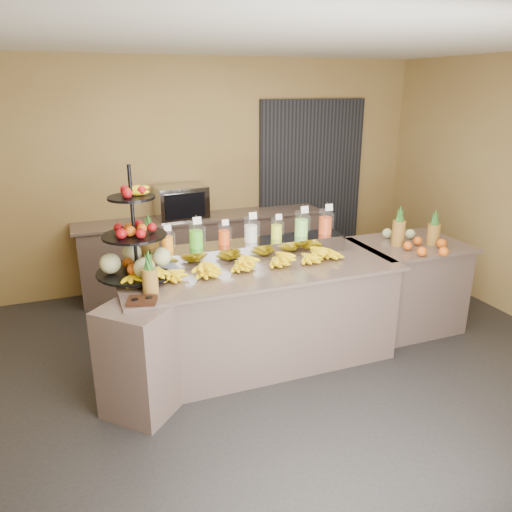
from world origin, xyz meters
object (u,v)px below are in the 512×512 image
right_fruit_pile (421,240)px  banana_heap (241,262)px  pitcher_tray (251,249)px  condiment_caddy (142,301)px  oven_warmer (181,202)px  fruit_stand (141,250)px

right_fruit_pile → banana_heap: bearing=178.3°
pitcher_tray → right_fruit_pile: right_fruit_pile is taller
pitcher_tray → banana_heap: size_ratio=0.90×
banana_heap → condiment_caddy: 1.00m
right_fruit_pile → pitcher_tray: bearing=168.2°
oven_warmer → condiment_caddy: bearing=-112.7°
banana_heap → right_fruit_pile: (1.87, -0.06, 0.01)m
right_fruit_pile → oven_warmer: (-1.94, 2.02, 0.12)m
pitcher_tray → fruit_stand: (-1.03, -0.16, 0.16)m
pitcher_tray → fruit_stand: fruit_stand is taller
pitcher_tray → right_fruit_pile: 1.70m
banana_heap → oven_warmer: 1.97m
fruit_stand → right_fruit_pile: 2.70m
banana_heap → oven_warmer: (-0.08, 1.96, 0.12)m
fruit_stand → pitcher_tray: bearing=2.4°
condiment_caddy → right_fruit_pile: 2.81m
banana_heap → condiment_caddy: (-0.92, -0.40, -0.06)m
banana_heap → right_fruit_pile: bearing=-1.7°
condiment_caddy → oven_warmer: 2.52m
fruit_stand → condiment_caddy: size_ratio=4.47×
oven_warmer → right_fruit_pile: bearing=-49.2°
pitcher_tray → banana_heap: banana_heap is taller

